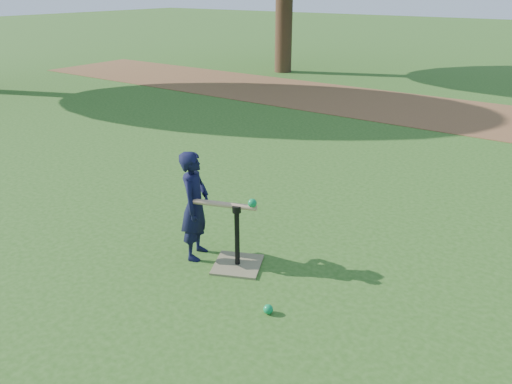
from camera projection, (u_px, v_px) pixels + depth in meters
The scene contains 6 objects.
ground at pixel (247, 289), 4.33m from camera, with size 80.00×80.00×0.00m, color #285116.
dirt_strip at pixel (469, 116), 9.97m from camera, with size 24.00×3.00×0.01m, color brown.
child at pixel (195, 206), 4.67m from camera, with size 0.39×0.25×1.06m, color black.
wiffle_ball_ground at pixel (268, 309), 4.00m from camera, with size 0.08×0.08×0.08m, color #0C8744.
batting_tee at pixel (237, 255), 4.65m from camera, with size 0.57×0.57×0.61m.
swing_action at pixel (227, 204), 4.50m from camera, with size 0.63×0.25×0.13m.
Camera 1 is at (2.19, -2.95, 2.45)m, focal length 35.00 mm.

